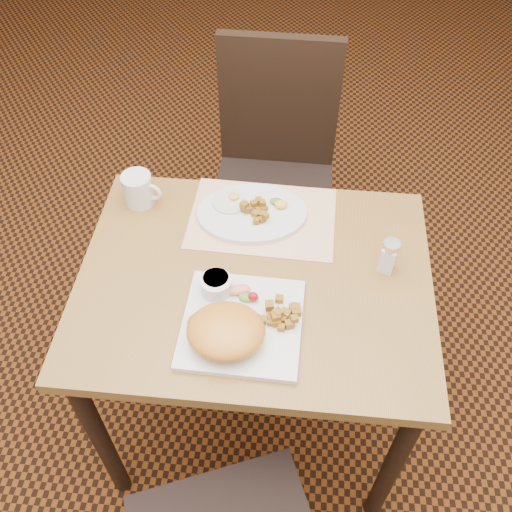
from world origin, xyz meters
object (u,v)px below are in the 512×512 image
object	(u,v)px
chair_far	(275,164)
plate_oval	(252,213)
plate_square	(242,324)
table	(254,303)
salt_shaker	(389,256)
coffee_mug	(139,189)

from	to	relation	value
chair_far	plate_oval	distance (m)	0.53
plate_square	plate_oval	size ratio (longest dim) A/B	0.92
table	plate_square	size ratio (longest dim) A/B	3.21
table	salt_shaker	xyz separation A→B (m)	(0.33, 0.06, 0.16)
plate_square	salt_shaker	world-z (taller)	salt_shaker
plate_oval	salt_shaker	bearing A→B (deg)	-23.28
salt_shaker	plate_oval	bearing A→B (deg)	156.72
plate_oval	coffee_mug	world-z (taller)	coffee_mug
chair_far	coffee_mug	bearing A→B (deg)	52.81
chair_far	salt_shaker	xyz separation A→B (m)	(0.33, -0.63, 0.26)
chair_far	plate_square	distance (m)	0.87
plate_oval	coffee_mug	size ratio (longest dim) A/B	2.66
salt_shaker	coffee_mug	distance (m)	0.71
chair_far	coffee_mug	xyz separation A→B (m)	(-0.35, -0.45, 0.26)
chair_far	salt_shaker	size ratio (longest dim) A/B	9.70
plate_square	chair_far	bearing A→B (deg)	88.73
table	plate_square	distance (m)	0.19
table	plate_oval	size ratio (longest dim) A/B	2.96
chair_far	plate_oval	bearing A→B (deg)	87.08
table	plate_square	world-z (taller)	plate_square
plate_square	salt_shaker	xyz separation A→B (m)	(0.35, 0.21, 0.04)
table	chair_far	size ratio (longest dim) A/B	0.93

